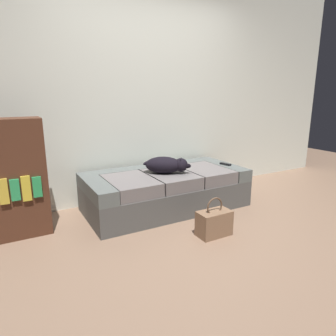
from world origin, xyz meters
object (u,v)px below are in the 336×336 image
bookshelf (13,179)px  tv_remote (225,164)px  dog_dark (166,165)px  handbag (214,223)px  couch (166,190)px

bookshelf → tv_remote: bearing=-3.6°
tv_remote → bookshelf: bookshelf is taller
dog_dark → tv_remote: (0.84, -0.01, -0.08)m
dog_dark → tv_remote: bearing=-0.8°
dog_dark → tv_remote: size_ratio=3.34×
handbag → bookshelf: bearing=150.5°
couch → bookshelf: (-1.55, 0.06, 0.33)m
handbag → bookshelf: size_ratio=0.34×
couch → dog_dark: 0.33m
tv_remote → handbag: 1.12m
tv_remote → handbag: tv_remote is taller
handbag → dog_dark: bearing=96.4°
couch → handbag: 0.86m
tv_remote → bookshelf: 2.36m
handbag → bookshelf: 1.90m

